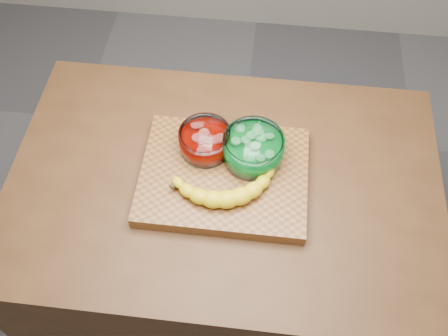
# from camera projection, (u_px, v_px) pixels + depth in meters

# --- Properties ---
(ground) EXTENTS (3.50, 3.50, 0.00)m
(ground) POSITION_uv_depth(u_px,v_px,m) (224.00, 294.00, 2.12)
(ground) COLOR slate
(ground) RESTS_ON ground
(counter) EXTENTS (1.20, 0.80, 0.90)m
(counter) POSITION_uv_depth(u_px,v_px,m) (224.00, 249.00, 1.75)
(counter) COLOR #492B15
(counter) RESTS_ON ground
(cutting_board) EXTENTS (0.45, 0.35, 0.04)m
(cutting_board) POSITION_uv_depth(u_px,v_px,m) (224.00, 176.00, 1.36)
(cutting_board) COLOR brown
(cutting_board) RESTS_ON counter
(bowl_red) EXTENTS (0.14, 0.14, 0.07)m
(bowl_red) POSITION_uv_depth(u_px,v_px,m) (205.00, 141.00, 1.36)
(bowl_red) COLOR white
(bowl_red) RESTS_ON cutting_board
(bowl_green) EXTENTS (0.17, 0.17, 0.08)m
(bowl_green) POSITION_uv_depth(u_px,v_px,m) (253.00, 149.00, 1.34)
(bowl_green) COLOR white
(bowl_green) RESTS_ON cutting_board
(banana) EXTENTS (0.30, 0.17, 0.04)m
(banana) POSITION_uv_depth(u_px,v_px,m) (223.00, 184.00, 1.30)
(banana) COLOR yellow
(banana) RESTS_ON cutting_board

